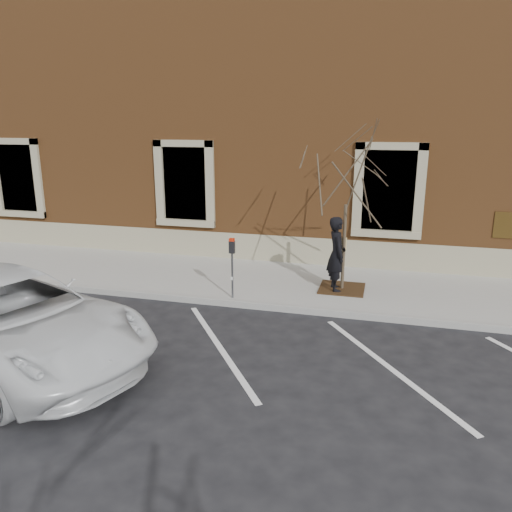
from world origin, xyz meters
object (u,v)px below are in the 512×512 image
(parking_meter, at_px, (232,257))
(white_truck, at_px, (10,319))
(man, at_px, (337,254))
(sapling, at_px, (347,180))

(parking_meter, xyz_separation_m, white_truck, (-3.00, -3.83, -0.36))
(man, height_order, white_truck, man)
(sapling, bearing_deg, white_truck, -136.77)
(sapling, relative_size, white_truck, 0.67)
(sapling, bearing_deg, man, -138.01)
(parking_meter, bearing_deg, man, 2.59)
(parking_meter, xyz_separation_m, sapling, (2.48, 1.32, 1.72))
(parking_meter, height_order, white_truck, white_truck)
(sapling, bearing_deg, parking_meter, -152.00)
(white_truck, bearing_deg, man, -27.24)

